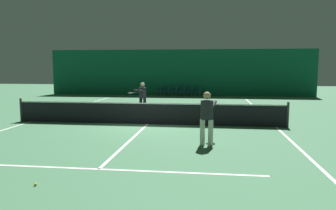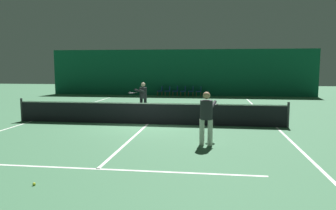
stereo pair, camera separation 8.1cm
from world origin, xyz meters
name	(u,v)px [view 1 (the left image)]	position (x,y,z in m)	size (l,w,h in m)	color
ground_plane	(148,124)	(0.00, 0.00, 0.00)	(60.00, 60.00, 0.00)	#3D704C
backdrop_curtain	(179,73)	(0.00, 14.40, 1.99)	(23.00, 0.12, 3.98)	#0F5138
court_line_baseline_far	(176,98)	(0.00, 11.90, 0.00)	(11.00, 0.10, 0.00)	white
court_line_service_far	(167,107)	(0.00, 6.40, 0.00)	(8.25, 0.10, 0.00)	white
court_line_service_near	(99,169)	(0.00, -6.40, 0.00)	(8.25, 0.10, 0.00)	white
court_line_sideline_left	(31,121)	(-5.50, 0.00, 0.00)	(0.10, 23.80, 0.00)	white
court_line_sideline_right	(276,127)	(5.50, 0.00, 0.00)	(0.10, 23.80, 0.00)	white
court_line_centre	(148,124)	(0.00, 0.00, 0.00)	(0.10, 12.80, 0.00)	white
tennis_net	(147,113)	(0.00, 0.00, 0.51)	(12.00, 0.10, 1.07)	black
player_near	(207,114)	(2.63, -3.53, 1.01)	(0.66, 1.43, 1.74)	beige
player_far	(142,96)	(-0.88, 3.11, 0.98)	(0.91, 1.38, 1.68)	black
courtside_chair_0	(160,90)	(-1.61, 13.85, 0.49)	(0.44, 0.44, 0.84)	brown
courtside_chair_1	(167,90)	(-0.94, 13.85, 0.49)	(0.44, 0.44, 0.84)	brown
courtside_chair_2	(175,90)	(-0.27, 13.85, 0.49)	(0.44, 0.44, 0.84)	brown
courtside_chair_3	(183,90)	(0.40, 13.85, 0.49)	(0.44, 0.44, 0.84)	brown
courtside_chair_4	(191,90)	(1.07, 13.85, 0.49)	(0.44, 0.44, 0.84)	brown
courtside_chair_5	(198,91)	(1.74, 13.85, 0.49)	(0.44, 0.44, 0.84)	brown
tennis_ball	(36,184)	(-0.96, -7.67, 0.03)	(0.07, 0.07, 0.07)	#D1DB33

